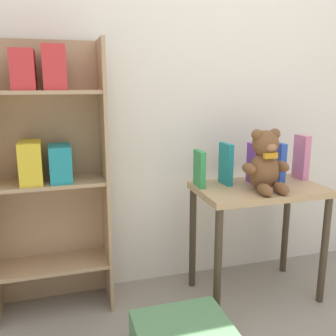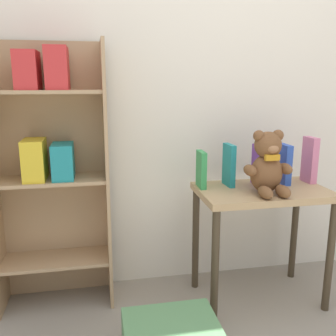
{
  "view_description": "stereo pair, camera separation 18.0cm",
  "coord_description": "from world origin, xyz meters",
  "views": [
    {
      "loc": [
        -0.85,
        -0.63,
        1.21
      ],
      "look_at": [
        -0.31,
        1.19,
        0.78
      ],
      "focal_mm": 40.0,
      "sensor_mm": 36.0,
      "label": 1
    },
    {
      "loc": [
        -0.68,
        -0.67,
        1.21
      ],
      "look_at": [
        -0.31,
        1.19,
        0.78
      ],
      "focal_mm": 40.0,
      "sensor_mm": 36.0,
      "label": 2
    }
  ],
  "objects": [
    {
      "name": "book_standing_blue",
      "position": [
        0.36,
        1.22,
        0.77
      ],
      "size": [
        0.04,
        0.13,
        0.22
      ],
      "primitive_type": "cube",
      "rotation": [
        0.0,
        0.0,
        0.0
      ],
      "color": "#2D51B7",
      "rests_on": "display_table"
    },
    {
      "name": "teddy_bear",
      "position": [
        0.18,
        1.07,
        0.8
      ],
      "size": [
        0.25,
        0.23,
        0.33
      ],
      "color": "brown",
      "rests_on": "display_table"
    },
    {
      "name": "book_standing_pink",
      "position": [
        0.52,
        1.22,
        0.79
      ],
      "size": [
        0.04,
        0.11,
        0.26
      ],
      "primitive_type": "cube",
      "rotation": [
        0.0,
        0.0,
        0.04
      ],
      "color": "#D17093",
      "rests_on": "display_table"
    },
    {
      "name": "display_table",
      "position": [
        0.2,
        1.14,
        0.55
      ],
      "size": [
        0.7,
        0.43,
        0.65
      ],
      "color": "tan",
      "rests_on": "ground_plane"
    },
    {
      "name": "book_standing_green",
      "position": [
        -0.12,
        1.24,
        0.75
      ],
      "size": [
        0.03,
        0.12,
        0.2
      ],
      "primitive_type": "cube",
      "rotation": [
        0.0,
        0.0,
        -0.03
      ],
      "color": "#33934C",
      "rests_on": "display_table"
    },
    {
      "name": "book_standing_purple",
      "position": [
        0.2,
        1.22,
        0.77
      ],
      "size": [
        0.03,
        0.12,
        0.23
      ],
      "primitive_type": "cube",
      "rotation": [
        0.0,
        0.0,
        -0.05
      ],
      "color": "purple",
      "rests_on": "display_table"
    },
    {
      "name": "book_standing_teal",
      "position": [
        0.04,
        1.24,
        0.77
      ],
      "size": [
        0.04,
        0.12,
        0.23
      ],
      "primitive_type": "cube",
      "rotation": [
        0.0,
        0.0,
        0.05
      ],
      "color": "teal",
      "rests_on": "display_table"
    },
    {
      "name": "wall_back",
      "position": [
        0.0,
        1.51,
        1.25
      ],
      "size": [
        4.8,
        0.06,
        2.5
      ],
      "color": "silver",
      "rests_on": "ground_plane"
    },
    {
      "name": "bookshelf_side",
      "position": [
        -0.92,
        1.36,
        0.82
      ],
      "size": [
        0.61,
        0.27,
        1.43
      ],
      "color": "tan",
      "rests_on": "ground_plane"
    }
  ]
}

